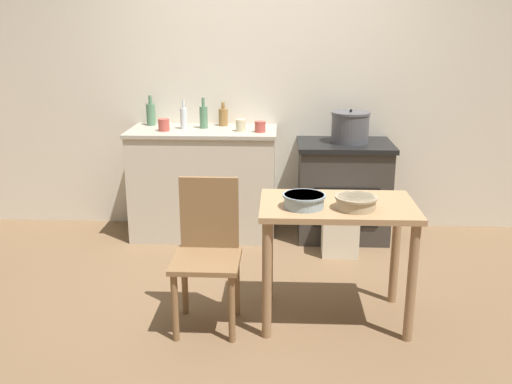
# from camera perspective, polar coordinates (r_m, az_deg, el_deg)

# --- Properties ---
(ground_plane) EXTENTS (14.00, 14.00, 0.00)m
(ground_plane) POSITION_cam_1_polar(r_m,az_deg,el_deg) (3.90, -0.35, -10.79)
(ground_plane) COLOR brown
(wall_back) EXTENTS (8.00, 0.07, 2.55)m
(wall_back) POSITION_cam_1_polar(r_m,az_deg,el_deg) (5.08, 0.54, 10.69)
(wall_back) COLOR beige
(wall_back) RESTS_ON ground_plane
(counter_cabinet) EXTENTS (1.25, 0.60, 0.93)m
(counter_cabinet) POSITION_cam_1_polar(r_m,az_deg,el_deg) (4.95, -5.22, 0.95)
(counter_cabinet) COLOR beige
(counter_cabinet) RESTS_ON ground_plane
(stove) EXTENTS (0.79, 0.60, 0.83)m
(stove) POSITION_cam_1_polar(r_m,az_deg,el_deg) (4.95, 8.69, 0.23)
(stove) COLOR #38332D
(stove) RESTS_ON ground_plane
(work_table) EXTENTS (0.92, 0.58, 0.76)m
(work_table) POSITION_cam_1_polar(r_m,az_deg,el_deg) (3.47, 8.08, -3.34)
(work_table) COLOR #A87F56
(work_table) RESTS_ON ground_plane
(chair) EXTENTS (0.40, 0.40, 0.90)m
(chair) POSITION_cam_1_polar(r_m,az_deg,el_deg) (3.47, -4.86, -5.71)
(chair) COLOR olive
(chair) RESTS_ON ground_plane
(flour_sack) EXTENTS (0.28, 0.20, 0.39)m
(flour_sack) POSITION_cam_1_polar(r_m,az_deg,el_deg) (4.60, 8.41, -3.94)
(flour_sack) COLOR beige
(flour_sack) RESTS_ON ground_plane
(stock_pot) EXTENTS (0.32, 0.32, 0.28)m
(stock_pot) POSITION_cam_1_polar(r_m,az_deg,el_deg) (4.83, 9.40, 6.41)
(stock_pot) COLOR #4C4C51
(stock_pot) RESTS_ON stove
(mixing_bowl_large) EXTENTS (0.25, 0.25, 0.08)m
(mixing_bowl_large) POSITION_cam_1_polar(r_m,az_deg,el_deg) (3.32, 4.83, -0.81)
(mixing_bowl_large) COLOR #93A8B2
(mixing_bowl_large) RESTS_ON work_table
(mixing_bowl_small) EXTENTS (0.25, 0.25, 0.08)m
(mixing_bowl_small) POSITION_cam_1_polar(r_m,az_deg,el_deg) (3.33, 9.97, -0.97)
(mixing_bowl_small) COLOR tan
(mixing_bowl_small) RESTS_ON work_table
(bottle_far_left) EXTENTS (0.07, 0.07, 0.26)m
(bottle_far_left) POSITION_cam_1_polar(r_m,az_deg,el_deg) (4.89, -5.27, 7.53)
(bottle_far_left) COLOR #517F5B
(bottle_far_left) RESTS_ON counter_cabinet
(bottle_left) EXTENTS (0.08, 0.08, 0.20)m
(bottle_left) POSITION_cam_1_polar(r_m,az_deg,el_deg) (5.00, -3.30, 7.53)
(bottle_left) COLOR olive
(bottle_left) RESTS_ON counter_cabinet
(bottle_mid_left) EXTENTS (0.08, 0.08, 0.26)m
(bottle_mid_left) POSITION_cam_1_polar(r_m,az_deg,el_deg) (5.10, -10.47, 7.70)
(bottle_mid_left) COLOR #517F5B
(bottle_mid_left) RESTS_ON counter_cabinet
(bottle_center_left) EXTENTS (0.06, 0.06, 0.24)m
(bottle_center_left) POSITION_cam_1_polar(r_m,az_deg,el_deg) (4.88, -7.24, 7.37)
(bottle_center_left) COLOR silver
(bottle_center_left) RESTS_ON counter_cabinet
(cup_center) EXTENTS (0.09, 0.09, 0.10)m
(cup_center) POSITION_cam_1_polar(r_m,az_deg,el_deg) (4.81, -9.21, 6.64)
(cup_center) COLOR #B74C42
(cup_center) RESTS_ON counter_cabinet
(cup_center_right) EXTENTS (0.09, 0.09, 0.09)m
(cup_center_right) POSITION_cam_1_polar(r_m,az_deg,el_deg) (4.70, 0.41, 6.55)
(cup_center_right) COLOR #B74C42
(cup_center_right) RESTS_ON counter_cabinet
(cup_mid_right) EXTENTS (0.08, 0.08, 0.10)m
(cup_mid_right) POSITION_cam_1_polar(r_m,az_deg,el_deg) (4.74, -1.54, 6.68)
(cup_mid_right) COLOR beige
(cup_mid_right) RESTS_ON counter_cabinet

